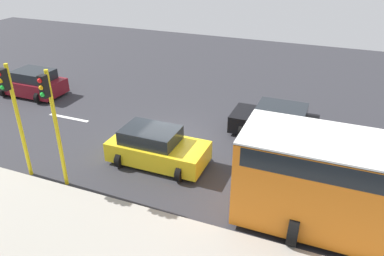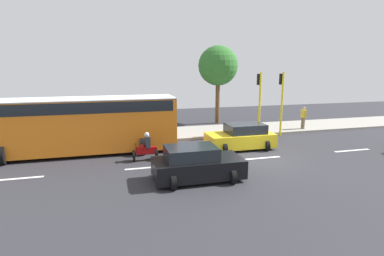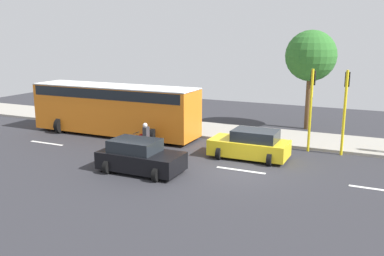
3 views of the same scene
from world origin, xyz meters
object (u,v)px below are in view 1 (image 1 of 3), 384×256
car_yellow_cab (157,148)px  motorcycle (306,168)px  car_black (275,121)px  traffic_light_midblock (52,115)px  traffic_light_corner (13,107)px  car_maroon (32,83)px

car_yellow_cab → motorcycle: motorcycle is taller
car_black → traffic_light_midblock: bearing=-42.9°
motorcycle → traffic_light_corner: (3.61, -10.04, 2.29)m
car_maroon → car_yellow_cab: 10.95m
car_maroon → car_yellow_cab: bearing=68.6°
car_maroon → car_black: same height
motorcycle → traffic_light_midblock: (3.61, -8.32, 2.29)m
traffic_light_corner → traffic_light_midblock: 1.73m
car_maroon → traffic_light_midblock: traffic_light_midblock is taller
traffic_light_midblock → motorcycle: bearing=113.4°
traffic_light_corner → motorcycle: bearing=109.8°
car_black → motorcycle: (3.39, 1.81, -0.07)m
car_maroon → traffic_light_corner: 9.27m
traffic_light_midblock → traffic_light_corner: bearing=-90.0°
car_maroon → motorcycle: size_ratio=2.52×
traffic_light_midblock → car_maroon: bearing=-131.1°
car_yellow_cab → car_maroon: bearing=-111.4°
car_maroon → traffic_light_corner: size_ratio=0.86×
car_maroon → traffic_light_corner: traffic_light_corner is taller
car_black → car_maroon: bearing=-88.9°
car_yellow_cab → traffic_light_corner: size_ratio=0.89×
motorcycle → car_black: bearing=-151.9°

